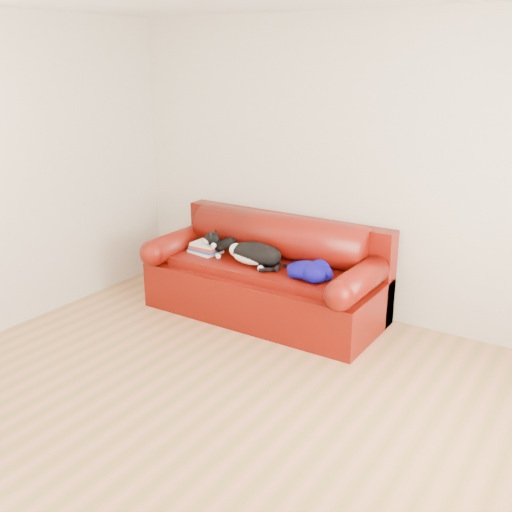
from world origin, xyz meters
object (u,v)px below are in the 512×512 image
Objects in this scene: sofa_base at (265,290)px; book_stack at (206,248)px; cat at (254,254)px; blanket at (309,270)px.

sofa_base is 0.68m from book_stack.
book_stack is at bearing -174.12° from sofa_base.
sofa_base is 6.83× the size of book_stack.
cat reaches higher than book_stack.
blanket reaches higher than sofa_base.
blanket reaches higher than book_stack.
book_stack is at bearing 177.92° from blanket.
cat is (-0.05, -0.09, 0.36)m from sofa_base.
cat reaches higher than sofa_base.
blanket is (0.50, -0.10, 0.32)m from sofa_base.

